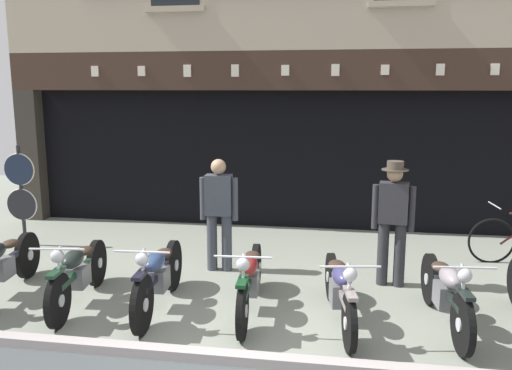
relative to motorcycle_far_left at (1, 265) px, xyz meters
The scene contains 11 objects.
shop_facade 6.72m from the motorcycle_far_left, 60.99° to the left, with size 10.95×4.42×6.35m.
motorcycle_far_left is the anchor object (origin of this frame).
motorcycle_left 1.10m from the motorcycle_far_left, ahead, with size 0.62×1.93×0.90m.
motorcycle_center_left 2.12m from the motorcycle_far_left, ahead, with size 0.62×1.98×0.93m.
motorcycle_center 3.22m from the motorcycle_far_left, ahead, with size 0.62×2.03×0.90m.
motorcycle_center_right 4.28m from the motorcycle_far_left, ahead, with size 0.62×1.94×0.89m.
motorcycle_right 5.44m from the motorcycle_far_left, ahead, with size 0.62×1.93×0.91m.
salesman_left 2.95m from the motorcycle_far_left, 29.94° to the left, with size 0.56×0.25×1.65m.
shopkeeper_center 5.13m from the motorcycle_far_left, 13.90° to the left, with size 0.56×0.35×1.71m.
tyre_sign_pole 2.45m from the motorcycle_far_left, 116.05° to the left, with size 0.54×0.06×1.71m.
advert_board_near 6.28m from the motorcycle_far_left, 42.50° to the left, with size 0.65×0.03×0.98m.
Camera 1 is at (1.06, -4.67, 2.66)m, focal length 37.55 mm.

